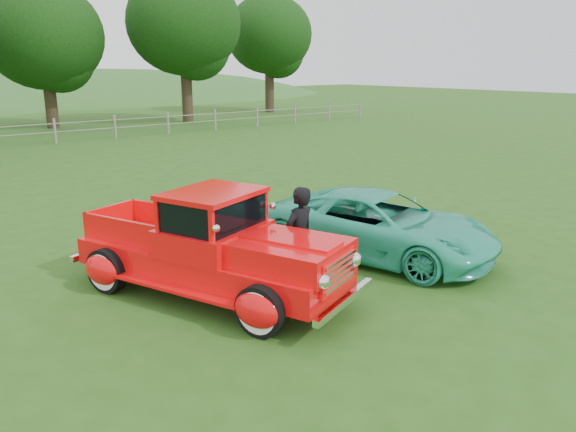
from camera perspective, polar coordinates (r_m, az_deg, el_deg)
ground at (r=8.92m, az=1.63°, el=-9.55°), size 140.00×140.00×0.00m
tree_near_east at (r=36.64m, az=-23.58°, el=16.40°), size 6.80×6.80×8.33m
tree_mid_east at (r=37.93m, az=-10.55°, el=18.69°), size 7.20×7.20×9.44m
tree_far_east at (r=45.33m, az=-1.93°, el=17.92°), size 6.60×6.60×8.86m
red_pickup at (r=9.31m, az=-7.76°, el=-3.32°), size 3.42×5.28×1.78m
teal_sedan at (r=11.26m, az=9.24°, el=-0.91°), size 3.32×5.04×1.29m
man at (r=9.49m, az=1.12°, el=-2.26°), size 0.70×0.52×1.77m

